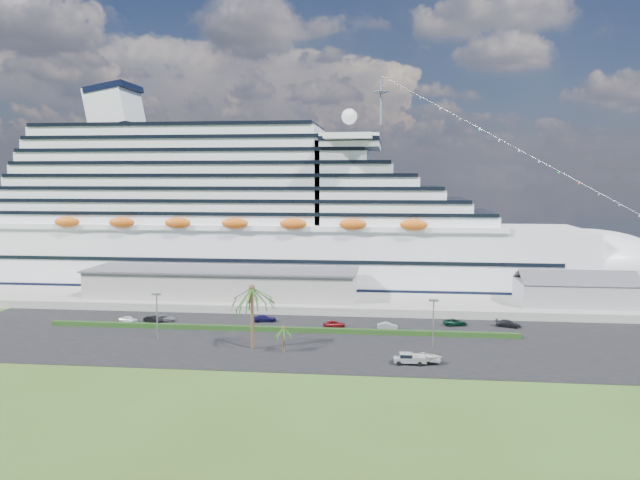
# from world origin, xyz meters

# --- Properties ---
(ground) EXTENTS (420.00, 420.00, 0.00)m
(ground) POSITION_xyz_m (0.00, 0.00, 0.00)
(ground) COLOR #38501A
(ground) RESTS_ON ground
(asphalt_lot) EXTENTS (140.00, 38.00, 0.12)m
(asphalt_lot) POSITION_xyz_m (0.00, 11.00, 0.06)
(asphalt_lot) COLOR black
(asphalt_lot) RESTS_ON ground
(wharf) EXTENTS (240.00, 20.00, 1.80)m
(wharf) POSITION_xyz_m (0.00, 40.00, 0.90)
(wharf) COLOR gray
(wharf) RESTS_ON ground
(water) EXTENTS (420.00, 160.00, 0.02)m
(water) POSITION_xyz_m (0.00, 130.00, 0.01)
(water) COLOR black
(water) RESTS_ON ground
(cruise_ship) EXTENTS (191.00, 38.00, 54.00)m
(cruise_ship) POSITION_xyz_m (-21.53, 64.00, 16.69)
(cruise_ship) COLOR silver
(cruise_ship) RESTS_ON ground
(terminal_building) EXTENTS (61.00, 15.00, 6.30)m
(terminal_building) POSITION_xyz_m (-25.00, 40.00, 5.01)
(terminal_building) COLOR gray
(terminal_building) RESTS_ON wharf
(port_shed) EXTENTS (24.00, 12.31, 7.37)m
(port_shed) POSITION_xyz_m (52.00, 40.00, 4.40)
(port_shed) COLOR gray
(port_shed) RESTS_ON wharf
(hedge) EXTENTS (88.00, 1.10, 0.90)m
(hedge) POSITION_xyz_m (-8.00, 16.00, 0.57)
(hedge) COLOR black
(hedge) RESTS_ON asphalt_lot
(lamp_post_left) EXTENTS (1.60, 0.35, 8.27)m
(lamp_post_left) POSITION_xyz_m (-28.00, 8.00, 5.34)
(lamp_post_left) COLOR gray
(lamp_post_left) RESTS_ON asphalt_lot
(lamp_post_right) EXTENTS (1.60, 0.35, 8.27)m
(lamp_post_right) POSITION_xyz_m (20.00, 8.00, 5.34)
(lamp_post_right) COLOR gray
(lamp_post_right) RESTS_ON asphalt_lot
(palm_tall) EXTENTS (8.82, 8.82, 11.13)m
(palm_tall) POSITION_xyz_m (-10.00, 4.00, 9.20)
(palm_tall) COLOR #47301E
(palm_tall) RESTS_ON ground
(palm_short) EXTENTS (3.53, 3.53, 4.56)m
(palm_short) POSITION_xyz_m (-4.50, 2.50, 3.67)
(palm_short) COLOR #47301E
(palm_short) RESTS_ON ground
(parked_car_0) EXTENTS (3.97, 2.12, 1.28)m
(parked_car_0) POSITION_xyz_m (-38.48, 19.75, 0.76)
(parked_car_0) COLOR white
(parked_car_0) RESTS_ON asphalt_lot
(parked_car_1) EXTENTS (4.17, 2.65, 1.30)m
(parked_car_1) POSITION_xyz_m (-33.69, 20.38, 0.77)
(parked_car_1) COLOR black
(parked_car_1) RESTS_ON asphalt_lot
(parked_car_2) EXTENTS (4.79, 2.91, 1.24)m
(parked_car_2) POSITION_xyz_m (-31.92, 21.63, 0.74)
(parked_car_2) COLOR gray
(parked_car_2) RESTS_ON asphalt_lot
(parked_car_3) EXTENTS (4.98, 2.73, 1.37)m
(parked_car_3) POSITION_xyz_m (-11.97, 23.57, 0.80)
(parked_car_3) COLOR #151241
(parked_car_3) RESTS_ON asphalt_lot
(parked_car_4) EXTENTS (4.49, 3.13, 1.42)m
(parked_car_4) POSITION_xyz_m (2.21, 20.32, 0.83)
(parked_car_4) COLOR maroon
(parked_car_4) RESTS_ON asphalt_lot
(parked_car_5) EXTENTS (3.87, 1.43, 1.27)m
(parked_car_5) POSITION_xyz_m (12.33, 20.08, 0.75)
(parked_car_5) COLOR #989B9E
(parked_car_5) RESTS_ON asphalt_lot
(parked_car_6) EXTENTS (4.87, 2.91, 1.27)m
(parked_car_6) POSITION_xyz_m (25.33, 24.56, 0.75)
(parked_car_6) COLOR black
(parked_car_6) RESTS_ON asphalt_lot
(parked_car_7) EXTENTS (5.06, 3.38, 1.36)m
(parked_car_7) POSITION_xyz_m (35.27, 24.39, 0.80)
(parked_car_7) COLOR black
(parked_car_7) RESTS_ON asphalt_lot
(pickup_truck) EXTENTS (4.98, 1.99, 1.74)m
(pickup_truck) POSITION_xyz_m (15.79, -1.87, 1.08)
(pickup_truck) COLOR black
(pickup_truck) RESTS_ON asphalt_lot
(boat_trailer) EXTENTS (6.05, 4.39, 1.68)m
(boat_trailer) POSITION_xyz_m (18.24, -1.18, 1.24)
(boat_trailer) COLOR gray
(boat_trailer) RESTS_ON asphalt_lot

